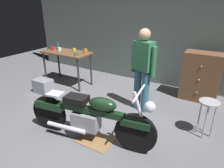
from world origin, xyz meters
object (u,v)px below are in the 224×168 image
(mug_white_ceramic, at_px, (59,49))
(mug_orange_travel, at_px, (86,51))
(shop_stool, at_px, (208,109))
(wooden_dresser, at_px, (201,77))
(person_standing, at_px, (143,68))
(bottle, at_px, (58,45))
(mug_green_speckled, at_px, (76,54))
(mug_yellow_tall, at_px, (74,50))
(storage_bin, at_px, (43,86))
(motorcycle, at_px, (89,116))
(mug_red_diner, at_px, (52,48))

(mug_white_ceramic, distance_m, mug_orange_travel, 0.74)
(shop_stool, xyz_separation_m, wooden_dresser, (-0.33, 1.39, 0.05))
(person_standing, relative_size, bottle, 6.93)
(mug_green_speckled, distance_m, mug_orange_travel, 0.36)
(shop_stool, height_order, mug_yellow_tall, mug_yellow_tall)
(person_standing, distance_m, mug_orange_travel, 1.78)
(storage_bin, relative_size, mug_orange_travel, 3.63)
(person_standing, distance_m, bottle, 2.72)
(wooden_dresser, bearing_deg, motorcycle, -116.76)
(person_standing, relative_size, mug_orange_travel, 13.78)
(mug_orange_travel, bearing_deg, shop_stool, -12.66)
(person_standing, height_order, storage_bin, person_standing)
(storage_bin, bearing_deg, mug_white_ceramic, 92.44)
(bottle, bearing_deg, mug_yellow_tall, -1.26)
(wooden_dresser, relative_size, mug_white_ceramic, 9.06)
(motorcycle, relative_size, mug_white_ceramic, 17.91)
(wooden_dresser, bearing_deg, mug_yellow_tall, -166.36)
(person_standing, bearing_deg, bottle, 6.71)
(storage_bin, bearing_deg, person_standing, 10.69)
(storage_bin, relative_size, mug_yellow_tall, 4.13)
(storage_bin, distance_m, mug_green_speckled, 1.16)
(mug_orange_travel, xyz_separation_m, bottle, (-0.96, -0.00, 0.04))
(person_standing, bearing_deg, wooden_dresser, -114.06)
(person_standing, relative_size, storage_bin, 3.80)
(motorcycle, distance_m, mug_green_speckled, 2.07)
(motorcycle, height_order, shop_stool, motorcycle)
(person_standing, height_order, mug_orange_travel, person_standing)
(storage_bin, height_order, mug_orange_travel, mug_orange_travel)
(mug_green_speckled, relative_size, mug_yellow_tall, 1.00)
(mug_orange_travel, bearing_deg, motorcycle, -51.14)
(mug_yellow_tall, distance_m, bottle, 0.60)
(mug_red_diner, bearing_deg, mug_white_ceramic, -0.61)
(mug_green_speckled, bearing_deg, wooden_dresser, 21.89)
(person_standing, bearing_deg, mug_green_speckled, 13.53)
(motorcycle, relative_size, storage_bin, 4.94)
(person_standing, xyz_separation_m, wooden_dresser, (0.94, 1.14, -0.38))
(mug_orange_travel, bearing_deg, wooden_dresser, 15.02)
(person_standing, xyz_separation_m, mug_yellow_tall, (-2.09, 0.41, 0.02))
(mug_orange_travel, distance_m, bottle, 0.96)
(motorcycle, xyz_separation_m, storage_bin, (-2.11, 0.89, -0.28))
(mug_green_speckled, relative_size, mug_white_ceramic, 0.88)
(wooden_dresser, relative_size, mug_yellow_tall, 10.31)
(wooden_dresser, relative_size, mug_red_diner, 9.82)
(mug_red_diner, relative_size, mug_orange_travel, 0.92)
(person_standing, height_order, mug_yellow_tall, person_standing)
(mug_red_diner, distance_m, bottle, 0.19)
(shop_stool, distance_m, mug_yellow_tall, 3.46)
(motorcycle, distance_m, shop_stool, 1.93)
(motorcycle, xyz_separation_m, person_standing, (0.31, 1.34, 0.48))
(mug_yellow_tall, bearing_deg, wooden_dresser, 13.64)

